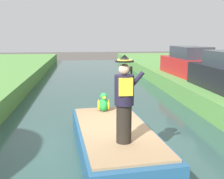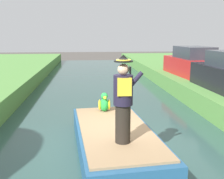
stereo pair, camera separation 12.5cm
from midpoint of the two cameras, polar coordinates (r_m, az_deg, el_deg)
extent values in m
plane|color=#4C4742|center=(7.06, 0.96, -13.13)|extent=(80.00, 80.00, 0.00)
cube|color=#2D4C47|center=(7.04, 0.96, -12.76)|extent=(6.78, 48.00, 0.10)
cube|color=#23517A|center=(6.77, 1.13, -10.77)|extent=(2.17, 4.34, 0.56)
cube|color=#997A56|center=(6.66, 1.14, -8.34)|extent=(2.00, 4.00, 0.05)
cylinder|color=black|center=(5.69, 2.94, -7.22)|extent=(0.32, 0.32, 0.82)
cylinder|color=black|center=(5.50, 3.02, -0.11)|extent=(0.40, 0.40, 0.62)
cube|color=gold|center=(5.30, 3.34, 0.53)|extent=(0.28, 0.06, 0.36)
sphere|color=#DBA884|center=(5.43, 3.07, 4.28)|extent=(0.23, 0.23, 0.23)
cylinder|color=black|center=(5.41, 3.09, 6.02)|extent=(0.38, 0.38, 0.03)
cone|color=black|center=(5.41, 3.10, 6.75)|extent=(0.26, 0.26, 0.12)
cylinder|color=gold|center=(5.41, 3.09, 6.28)|extent=(0.29, 0.29, 0.02)
cylinder|color=black|center=(5.47, 5.38, 1.70)|extent=(0.38, 0.09, 0.43)
cube|color=black|center=(5.40, 4.53, 4.11)|extent=(0.03, 0.08, 0.15)
ellipsoid|color=green|center=(7.99, -1.18, -3.23)|extent=(0.26, 0.32, 0.40)
sphere|color=green|center=(7.89, -1.17, -1.41)|extent=(0.20, 0.20, 0.20)
cone|color=yellow|center=(7.79, -1.11, -1.64)|extent=(0.09, 0.09, 0.09)
ellipsoid|color=yellow|center=(7.98, -2.19, -3.25)|extent=(0.08, 0.20, 0.32)
ellipsoid|color=yellow|center=(8.00, -0.18, -3.20)|extent=(0.08, 0.20, 0.32)
cube|color=red|center=(14.86, 16.71, 4.69)|extent=(1.90, 4.08, 0.90)
cube|color=#2D333D|center=(14.61, 17.18, 7.51)|extent=(1.56, 2.27, 0.60)
camera|label=1|loc=(0.06, -89.46, 0.11)|focal=43.20mm
camera|label=2|loc=(0.06, 90.54, -0.11)|focal=43.20mm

